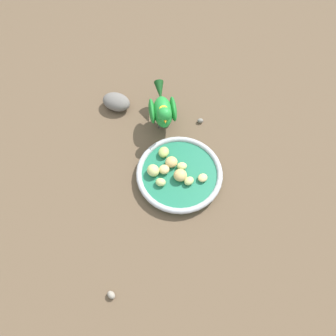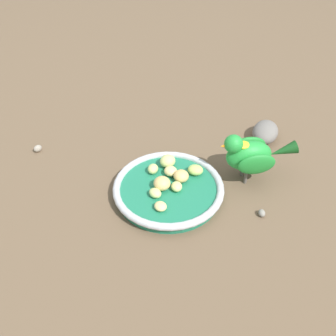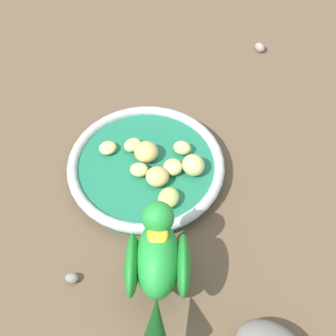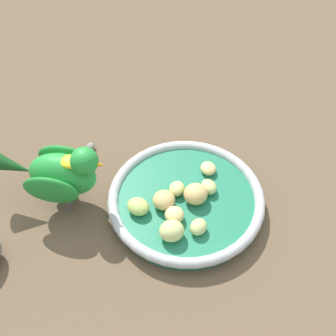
% 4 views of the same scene
% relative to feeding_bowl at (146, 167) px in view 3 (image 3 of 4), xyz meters
% --- Properties ---
extents(ground_plane, '(4.00, 4.00, 0.00)m').
position_rel_feeding_bowl_xyz_m(ground_plane, '(-0.03, 0.02, -0.01)').
color(ground_plane, brown).
extents(feeding_bowl, '(0.23, 0.23, 0.03)m').
position_rel_feeding_bowl_xyz_m(feeding_bowl, '(0.00, 0.00, 0.00)').
color(feeding_bowl, '#1E7251').
rests_on(feeding_bowl, ground_plane).
extents(apple_piece_0, '(0.03, 0.03, 0.01)m').
position_rel_feeding_bowl_xyz_m(apple_piece_0, '(0.05, -0.04, 0.01)').
color(apple_piece_0, '#E5C67F').
rests_on(apple_piece_0, feeding_bowl).
extents(apple_piece_1, '(0.05, 0.05, 0.03)m').
position_rel_feeding_bowl_xyz_m(apple_piece_1, '(-0.00, -0.01, 0.02)').
color(apple_piece_1, tan).
rests_on(apple_piece_1, feeding_bowl).
extents(apple_piece_2, '(0.03, 0.03, 0.02)m').
position_rel_feeding_bowl_xyz_m(apple_piece_2, '(0.01, -0.03, 0.01)').
color(apple_piece_2, '#C6D17A').
rests_on(apple_piece_2, feeding_bowl).
extents(apple_piece_3, '(0.03, 0.03, 0.02)m').
position_rel_feeding_bowl_xyz_m(apple_piece_3, '(0.01, 0.01, 0.01)').
color(apple_piece_3, '#C6D17A').
rests_on(apple_piece_3, feeding_bowl).
extents(apple_piece_4, '(0.03, 0.03, 0.02)m').
position_rel_feeding_bowl_xyz_m(apple_piece_4, '(-0.03, 0.02, 0.02)').
color(apple_piece_4, '#E5C67F').
rests_on(apple_piece_4, feeding_bowl).
extents(apple_piece_5, '(0.03, 0.03, 0.02)m').
position_rel_feeding_bowl_xyz_m(apple_piece_5, '(-0.06, -0.01, 0.01)').
color(apple_piece_5, '#C6D17A').
rests_on(apple_piece_5, feeding_bowl).
extents(apple_piece_6, '(0.04, 0.04, 0.02)m').
position_rel_feeding_bowl_xyz_m(apple_piece_6, '(-0.01, 0.07, 0.02)').
color(apple_piece_6, '#B2CC66').
rests_on(apple_piece_6, feeding_bowl).
extents(apple_piece_7, '(0.04, 0.04, 0.02)m').
position_rel_feeding_bowl_xyz_m(apple_piece_7, '(-0.01, 0.03, 0.02)').
color(apple_piece_7, tan).
rests_on(apple_piece_7, feeding_bowl).
extents(apple_piece_8, '(0.04, 0.04, 0.03)m').
position_rel_feeding_bowl_xyz_m(apple_piece_8, '(-0.06, 0.03, 0.02)').
color(apple_piece_8, '#C6D17A').
rests_on(apple_piece_8, feeding_bowl).
extents(parrot, '(0.10, 0.17, 0.12)m').
position_rel_feeding_bowl_xyz_m(parrot, '(0.03, 0.17, 0.05)').
color(parrot, '#59544C').
rests_on(parrot, ground_plane).
extents(pebble_0, '(0.02, 0.02, 0.01)m').
position_rel_feeding_bowl_xyz_m(pebble_0, '(0.13, 0.14, -0.01)').
color(pebble_0, gray).
rests_on(pebble_0, ground_plane).
extents(pebble_1, '(0.02, 0.02, 0.02)m').
position_rel_feeding_bowl_xyz_m(pebble_1, '(-0.26, -0.21, -0.01)').
color(pebble_1, gray).
rests_on(pebble_1, ground_plane).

